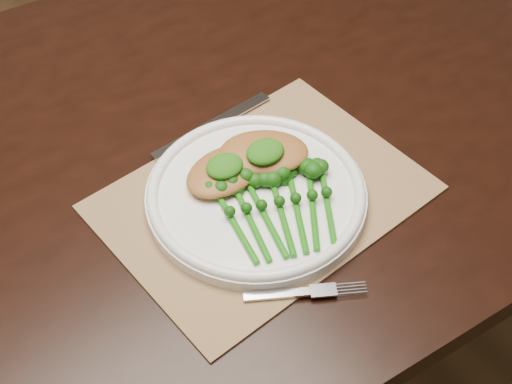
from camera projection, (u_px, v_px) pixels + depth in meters
dining_table at (179, 296)px, 1.29m from camera, size 1.66×1.02×0.75m
placemat at (263, 197)px, 0.95m from camera, size 0.43×0.32×0.00m
dinner_plate at (256, 194)px, 0.93m from camera, size 0.29×0.29×0.03m
knife at (201, 132)px, 1.03m from camera, size 0.21×0.03×0.01m
fork at (313, 291)px, 0.84m from camera, size 0.14×0.09×0.00m
chicken_fillet_left at (225, 171)px, 0.94m from camera, size 0.12×0.09×0.02m
chicken_fillet_right at (264, 152)px, 0.95m from camera, size 0.15×0.14×0.02m
pesto_dollop_left at (225, 166)px, 0.93m from camera, size 0.05×0.04×0.02m
pesto_dollop_right at (265, 152)px, 0.93m from camera, size 0.05×0.04×0.02m
broccolini_bundle at (283, 217)px, 0.90m from camera, size 0.19×0.20×0.04m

